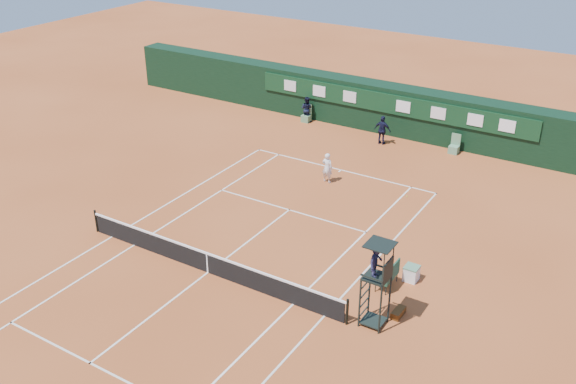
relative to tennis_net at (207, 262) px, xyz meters
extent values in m
plane|color=#AF5529|center=(0.00, 0.00, -0.51)|extent=(90.00, 90.00, 0.00)
cube|color=silver|center=(0.00, 11.88, -0.50)|extent=(11.05, 0.08, 0.01)
cube|color=silver|center=(5.49, 0.00, -0.50)|extent=(0.08, 23.85, 0.01)
cube|color=silver|center=(-5.49, 0.00, -0.50)|extent=(0.08, 23.85, 0.01)
cube|color=white|center=(4.12, 0.00, -0.50)|extent=(0.08, 23.85, 0.01)
cube|color=white|center=(-4.12, 0.00, -0.50)|extent=(0.08, 23.85, 0.01)
cube|color=silver|center=(0.00, 6.40, -0.50)|extent=(8.31, 0.08, 0.01)
cube|color=silver|center=(0.00, -6.40, -0.50)|extent=(8.31, 0.08, 0.01)
cube|color=silver|center=(0.00, 0.00, -0.50)|extent=(0.08, 12.88, 0.01)
cube|color=white|center=(0.00, 11.73, -0.50)|extent=(0.08, 0.30, 0.01)
cube|color=black|center=(0.00, 0.00, -0.06)|extent=(12.60, 0.04, 0.90)
cube|color=white|center=(0.00, 0.00, 0.42)|extent=(12.80, 0.06, 0.08)
cube|color=white|center=(0.00, 0.00, -0.05)|extent=(0.06, 0.05, 0.92)
cylinder|color=black|center=(6.40, 0.00, 0.04)|extent=(0.10, 0.10, 1.10)
cylinder|color=black|center=(-6.40, 0.00, 0.04)|extent=(0.10, 0.10, 1.10)
cube|color=black|center=(0.00, 18.75, 0.99)|extent=(40.00, 1.50, 3.00)
cube|color=#0E331A|center=(0.00, 17.94, 1.59)|extent=(18.00, 0.10, 1.20)
cube|color=silver|center=(-7.00, 17.87, 1.59)|extent=(0.90, 0.04, 0.70)
cube|color=white|center=(-4.80, 17.87, 1.59)|extent=(0.90, 0.04, 0.70)
cube|color=silver|center=(-2.60, 17.87, 1.59)|extent=(0.90, 0.04, 0.70)
cube|color=white|center=(1.00, 17.87, 1.59)|extent=(0.90, 0.04, 0.70)
cube|color=silver|center=(3.20, 17.87, 1.59)|extent=(0.90, 0.04, 0.70)
cube|color=white|center=(5.40, 17.87, 1.59)|extent=(0.90, 0.04, 0.70)
cube|color=white|center=(7.20, 17.87, 1.59)|extent=(0.90, 0.04, 0.70)
cube|color=#57855B|center=(-5.50, 17.45, -0.28)|extent=(0.55, 0.50, 0.46)
cube|color=#5F9164|center=(-5.50, 17.67, 0.29)|extent=(0.55, 0.06, 0.70)
cube|color=#5A8A67|center=(4.50, 17.45, -0.28)|extent=(0.55, 0.50, 0.46)
cube|color=#57855E|center=(4.50, 17.67, 0.29)|extent=(0.55, 0.06, 0.70)
cylinder|color=black|center=(6.81, 0.13, 0.49)|extent=(0.07, 0.07, 2.00)
cylinder|color=black|center=(6.81, 0.93, 0.49)|extent=(0.07, 0.07, 2.00)
cylinder|color=black|center=(7.61, 0.13, 0.49)|extent=(0.07, 0.07, 2.00)
cylinder|color=black|center=(7.61, 0.93, 0.49)|extent=(0.07, 0.07, 2.00)
cube|color=black|center=(7.21, 0.53, 1.53)|extent=(0.85, 0.85, 0.08)
cube|color=black|center=(7.61, 0.53, 1.94)|extent=(0.06, 0.85, 0.80)
cube|color=black|center=(7.21, 0.11, 1.74)|extent=(0.85, 0.05, 0.06)
cube|color=black|center=(7.21, 0.95, 1.74)|extent=(0.85, 0.05, 0.06)
cylinder|color=black|center=(7.61, 0.13, 2.39)|extent=(0.04, 0.04, 1.00)
cylinder|color=black|center=(7.61, 0.93, 2.39)|extent=(0.04, 0.04, 1.00)
cube|color=black|center=(7.26, 0.53, 2.89)|extent=(0.95, 0.95, 0.04)
cube|color=black|center=(7.21, 0.53, -0.36)|extent=(0.80, 0.80, 0.05)
cube|color=black|center=(6.81, 0.53, -0.11)|extent=(0.04, 0.80, 0.04)
cube|color=black|center=(6.81, 0.53, 0.29)|extent=(0.04, 0.80, 0.04)
cube|color=black|center=(6.81, 0.53, 0.69)|extent=(0.04, 0.80, 0.04)
cube|color=black|center=(6.81, 0.53, 1.09)|extent=(0.04, 0.80, 0.04)
imported|color=#1B1932|center=(7.16, 0.53, 2.21)|extent=(0.47, 0.82, 1.28)
cube|color=#1A432A|center=(6.65, 2.96, -0.06)|extent=(0.55, 1.20, 0.08)
cube|color=#183D2A|center=(6.90, 2.96, 0.29)|extent=(0.06, 1.20, 0.60)
cylinder|color=black|center=(6.43, 2.41, -0.30)|extent=(0.04, 0.04, 0.41)
cylinder|color=black|center=(6.87, 2.41, -0.30)|extent=(0.04, 0.04, 0.41)
cylinder|color=black|center=(6.43, 3.51, -0.30)|extent=(0.04, 0.04, 0.41)
cylinder|color=black|center=(6.87, 3.51, -0.30)|extent=(0.04, 0.04, 0.41)
cube|color=black|center=(7.81, 1.45, -0.37)|extent=(0.34, 0.74, 0.27)
cube|color=white|center=(7.32, 3.89, -0.21)|extent=(0.55, 0.55, 0.60)
cube|color=#568462|center=(7.32, 3.89, 0.11)|extent=(0.57, 0.57, 0.05)
sphere|color=#B6C52E|center=(4.35, 10.73, -0.48)|extent=(0.07, 0.07, 0.07)
imported|color=white|center=(0.05, 10.14, 0.32)|extent=(0.61, 0.41, 1.65)
imported|color=black|center=(-5.55, 17.59, 0.33)|extent=(0.82, 0.64, 1.67)
imported|color=black|center=(0.33, 16.53, 0.38)|extent=(1.05, 0.44, 1.78)
camera|label=1|loc=(14.44, -17.08, 14.32)|focal=40.00mm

